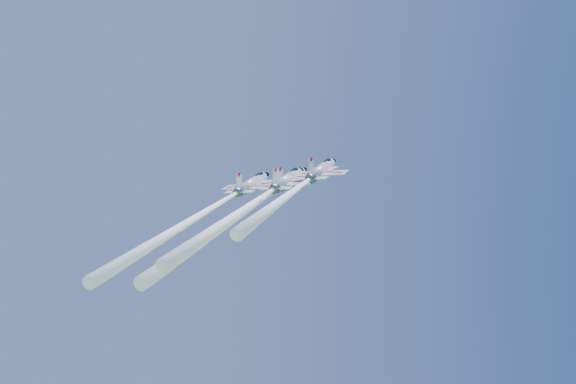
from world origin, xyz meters
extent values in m
cylinder|color=white|center=(1.82, 5.51, 93.13)|extent=(5.26, 7.85, 12.52)
cone|color=white|center=(5.62, 11.17, 96.54)|extent=(3.20, 3.56, 3.14)
cone|color=black|center=(6.50, 12.48, 97.34)|extent=(1.62, 1.79, 1.57)
cone|color=slate|center=(-1.68, 0.29, 89.97)|extent=(2.97, 3.08, 2.09)
ellipsoid|color=black|center=(4.13, 8.87, 96.01)|extent=(2.76, 3.35, 2.37)
cube|color=black|center=(3.28, 7.57, 95.53)|extent=(0.81, 1.11, 0.83)
cube|color=white|center=(1.23, 4.66, 92.31)|extent=(10.95, 8.69, 2.57)
cube|color=white|center=(1.96, 8.15, 94.12)|extent=(2.91, 3.34, 1.72)
cube|color=white|center=(4.23, 6.72, 93.96)|extent=(2.91, 3.34, 1.72)
cube|color=white|center=(-1.15, 1.09, 90.33)|extent=(5.93, 4.64, 1.34)
cube|color=white|center=(-1.34, 0.61, 92.06)|extent=(2.04, 3.30, 4.04)
cube|color=red|center=(-1.46, 0.26, 93.50)|extent=(0.92, 1.30, 1.12)
cube|color=black|center=(2.01, 5.91, 92.24)|extent=(5.87, 8.33, 4.96)
sphere|color=white|center=(-1.82, 0.09, 89.85)|extent=(1.12, 1.23, 1.02)
cone|color=white|center=(-13.55, -17.38, 79.30)|extent=(11.91, 21.82, 43.37)
cylinder|color=white|center=(-5.97, 5.33, 91.66)|extent=(5.03, 7.50, 11.96)
cone|color=white|center=(-2.35, 10.73, 94.92)|extent=(3.06, 3.40, 3.00)
cone|color=black|center=(-1.50, 11.99, 95.68)|extent=(1.54, 1.71, 1.50)
cone|color=slate|center=(-9.32, 0.34, 88.65)|extent=(2.84, 2.94, 1.99)
ellipsoid|color=black|center=(-3.76, 8.54, 94.41)|extent=(2.63, 3.20, 2.27)
cube|color=black|center=(-4.58, 7.29, 93.95)|extent=(0.78, 1.06, 0.79)
cube|color=white|center=(-6.54, 4.52, 90.88)|extent=(10.46, 8.30, 2.45)
cube|color=white|center=(-5.84, 7.84, 92.61)|extent=(2.78, 3.19, 1.64)
cube|color=white|center=(-3.67, 6.48, 92.46)|extent=(2.78, 3.19, 1.64)
cube|color=white|center=(-8.81, 1.11, 88.99)|extent=(5.67, 4.43, 1.28)
cube|color=white|center=(-8.99, 0.65, 90.64)|extent=(1.95, 3.16, 3.86)
cube|color=red|center=(-9.11, 0.31, 92.01)|extent=(0.88, 1.24, 1.07)
cube|color=black|center=(-5.79, 5.71, 90.82)|extent=(5.61, 7.96, 4.74)
sphere|color=white|center=(-9.45, 0.15, 88.53)|extent=(1.07, 1.17, 0.97)
cone|color=white|center=(-20.33, -16.06, 78.74)|extent=(11.12, 20.31, 40.26)
cylinder|color=white|center=(5.68, -2.20, 93.00)|extent=(5.26, 7.84, 12.52)
cone|color=white|center=(9.48, 3.45, 96.42)|extent=(3.20, 3.56, 3.14)
cone|color=black|center=(10.36, 4.77, 97.21)|extent=(1.61, 1.79, 1.57)
cone|color=slate|center=(2.18, -7.42, 89.85)|extent=(2.97, 3.08, 2.08)
ellipsoid|color=black|center=(7.99, 1.16, 95.89)|extent=(2.76, 3.35, 2.37)
cube|color=black|center=(7.14, -0.15, 95.40)|extent=(0.81, 1.11, 0.83)
cube|color=white|center=(5.09, -3.05, 92.19)|extent=(10.94, 8.68, 2.57)
cube|color=white|center=(5.82, 0.43, 93.99)|extent=(2.91, 3.33, 1.72)
cube|color=white|center=(8.09, -1.00, 93.84)|extent=(2.91, 3.33, 1.72)
cube|color=white|center=(2.71, -6.62, 90.21)|extent=(5.93, 4.64, 1.34)
cube|color=white|center=(2.52, -7.10, 91.94)|extent=(2.04, 3.30, 4.03)
cube|color=red|center=(2.40, -7.45, 93.37)|extent=(0.92, 1.30, 1.11)
cube|color=black|center=(5.88, -1.80, 92.12)|extent=(5.87, 8.33, 4.96)
sphere|color=white|center=(2.05, -7.62, 89.73)|extent=(1.12, 1.23, 1.02)
cone|color=white|center=(-5.83, -19.36, 82.64)|extent=(8.88, 15.53, 29.59)
cylinder|color=white|center=(-1.17, -4.22, 90.27)|extent=(5.02, 7.48, 11.94)
cone|color=white|center=(2.45, 1.18, 93.53)|extent=(3.05, 3.40, 2.99)
cone|color=black|center=(3.29, 2.43, 94.28)|extent=(1.54, 1.71, 1.50)
cone|color=slate|center=(-4.51, -9.19, 87.26)|extent=(2.83, 2.94, 1.99)
ellipsoid|color=black|center=(1.04, -1.01, 93.02)|extent=(2.63, 3.20, 2.26)
cube|color=black|center=(0.22, -2.26, 92.56)|extent=(0.78, 1.06, 0.79)
cube|color=white|center=(-1.73, -5.02, 89.49)|extent=(10.44, 8.28, 2.45)
cube|color=white|center=(-1.04, -1.71, 91.21)|extent=(2.78, 3.18, 1.64)
cube|color=white|center=(1.12, -3.07, 91.07)|extent=(2.78, 3.18, 1.64)
cube|color=white|center=(-4.01, -8.43, 87.61)|extent=(5.66, 4.43, 1.28)
cube|color=white|center=(-4.18, -8.89, 89.25)|extent=(1.95, 3.15, 3.85)
cube|color=red|center=(-4.30, -9.22, 90.62)|extent=(0.88, 1.24, 1.06)
cube|color=black|center=(-0.99, -3.83, 89.43)|extent=(5.60, 7.95, 4.73)
sphere|color=white|center=(-4.64, -9.38, 87.15)|extent=(1.07, 1.17, 0.97)
cone|color=white|center=(-13.80, -23.03, 78.90)|extent=(9.76, 17.50, 34.10)
camera|label=1|loc=(-25.24, -111.13, 61.52)|focal=40.00mm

